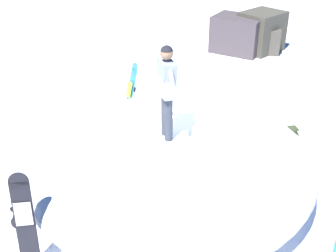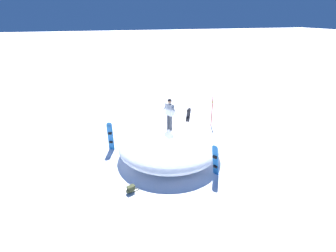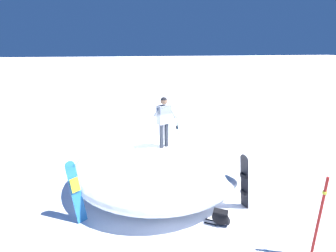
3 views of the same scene
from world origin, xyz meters
name	(u,v)px [view 1 (image 1 of 3)]	position (x,y,z in m)	size (l,w,h in m)	color
ground	(179,178)	(0.00, 0.00, 0.00)	(240.00, 240.00, 0.00)	white
snow_mound	(173,162)	(0.06, 0.46, 0.69)	(5.50, 5.25, 1.39)	white
snowboarder_standing	(167,85)	(0.14, 0.71, 2.37)	(0.52, 0.94, 1.66)	#333842
snowboard_secondary_upright	(130,96)	(1.45, -1.95, 0.87)	(0.49, 0.46, 1.69)	#2672BF
snowboard_tertiary_upright	(25,223)	(1.94, 2.69, 0.90)	(0.35, 0.32, 1.73)	black
backpack_near	(290,133)	(-2.39, -1.97, 0.16)	(0.61, 0.39, 0.32)	#383D23
backpack_far	(24,215)	(2.51, 1.78, 0.22)	(0.52, 0.67, 0.42)	black
rock_outcrop	(252,34)	(-1.58, -8.40, 0.64)	(2.83, 2.14, 1.44)	#433A3D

